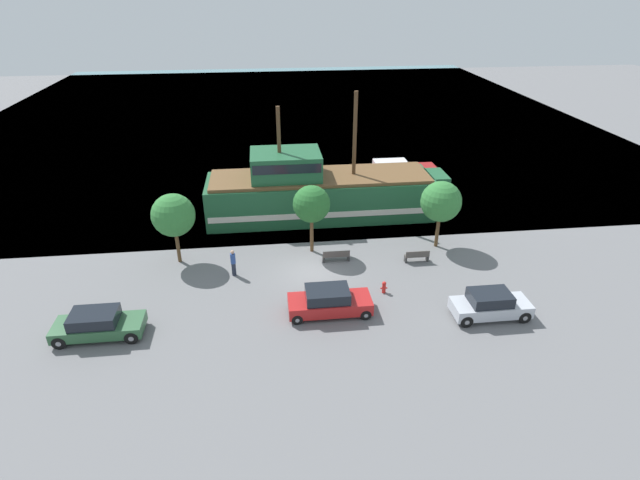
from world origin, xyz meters
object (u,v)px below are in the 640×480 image
pirate_ship (318,192)px  fire_hydrant (384,287)px  pedestrian_walking_near (233,263)px  parked_car_curb_mid (329,301)px  parked_car_curb_rear (98,324)px  parked_car_curb_front (490,305)px  moored_boat_dockside (395,170)px  bench_promenade_west (336,256)px  bench_promenade_east (417,256)px

pirate_ship → fire_hydrant: size_ratio=24.55×
pedestrian_walking_near → pirate_ship: bearing=53.2°
parked_car_curb_mid → parked_car_curb_rear: size_ratio=1.02×
parked_car_curb_mid → pedestrian_walking_near: pedestrian_walking_near is taller
parked_car_curb_front → parked_car_curb_rear: 21.16m
pedestrian_walking_near → moored_boat_dockside: bearing=48.7°
parked_car_curb_mid → bench_promenade_west: parked_car_curb_mid is taller
fire_hydrant → bench_promenade_east: bench_promenade_east is taller
moored_boat_dockside → parked_car_curb_front: 22.82m
pirate_ship → bench_promenade_west: bearing=-87.2°
moored_boat_dockside → fire_hydrant: size_ratio=10.22×
bench_promenade_west → bench_promenade_east: bearing=-6.9°
bench_promenade_west → pirate_ship: bearing=92.8°
bench_promenade_west → parked_car_curb_rear: bearing=-154.9°
fire_hydrant → bench_promenade_east: size_ratio=0.47×
pedestrian_walking_near → parked_car_curb_front: bearing=-23.1°
moored_boat_dockside → fire_hydrant: bearing=-106.0°
bench_promenade_east → pirate_ship: bearing=125.0°
parked_car_curb_front → moored_boat_dockside: bearing=89.0°
parked_car_curb_mid → moored_boat_dockside: bearing=66.7°
pirate_ship → pedestrian_walking_near: (-6.34, -8.48, -1.10)m
parked_car_curb_front → bench_promenade_west: size_ratio=2.39×
moored_boat_dockside → bench_promenade_west: 17.67m
pirate_ship → bench_promenade_east: (5.71, -8.16, -1.59)m
moored_boat_dockside → parked_car_curb_mid: bearing=-113.3°
fire_hydrant → pirate_ship: bearing=103.1°
moored_boat_dockside → parked_car_curb_front: bearing=-91.0°
moored_boat_dockside → bench_promenade_west: moored_boat_dockside is taller
pedestrian_walking_near → bench_promenade_east: bearing=1.5°
fire_hydrant → bench_promenade_west: bearing=119.9°
parked_car_curb_mid → parked_car_curb_front: bearing=-8.8°
parked_car_curb_front → parked_car_curb_mid: bearing=171.2°
parked_car_curb_mid → pedestrian_walking_near: bearing=139.2°
moored_boat_dockside → pedestrian_walking_near: (-14.70, -16.73, 0.37)m
bench_promenade_east → bench_promenade_west: same height
parked_car_curb_front → pedestrian_walking_near: 15.55m
pirate_ship → parked_car_curb_rear: (-13.18, -13.85, -1.28)m
parked_car_curb_mid → bench_promenade_east: parked_car_curb_mid is taller
parked_car_curb_front → pedestrian_walking_near: bearing=156.9°
parked_car_curb_front → fire_hydrant: size_ratio=5.61×
parked_car_curb_front → parked_car_curb_mid: size_ratio=0.92×
pirate_ship → moored_boat_dockside: 11.84m
pirate_ship → bench_promenade_east: 10.09m
pirate_ship → fire_hydrant: bearing=-76.9°
parked_car_curb_front → pedestrian_walking_near: size_ratio=2.39×
parked_car_curb_mid → fire_hydrant: 3.94m
fire_hydrant → parked_car_curb_rear: bearing=-171.7°
pirate_ship → parked_car_curb_front: pirate_ship is taller
bench_promenade_east → bench_promenade_west: bearing=173.1°
bench_promenade_east → pedestrian_walking_near: size_ratio=0.90×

